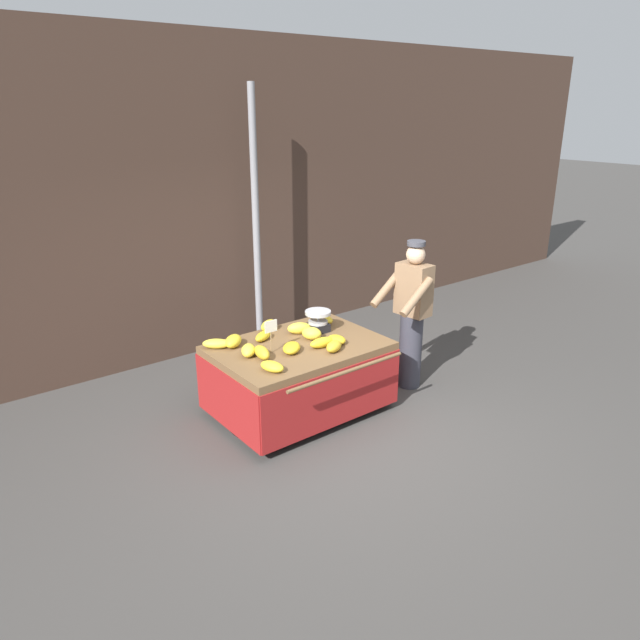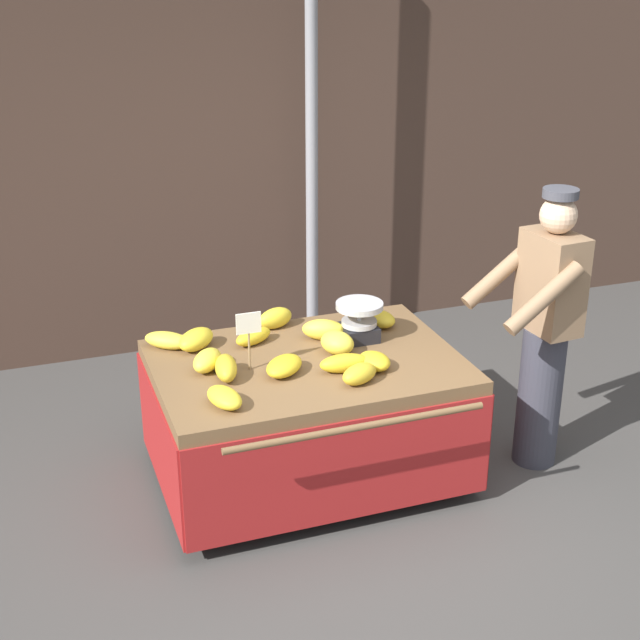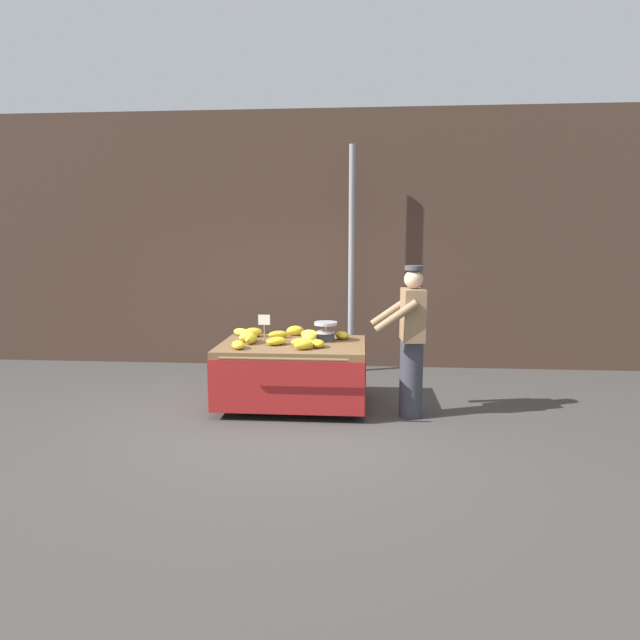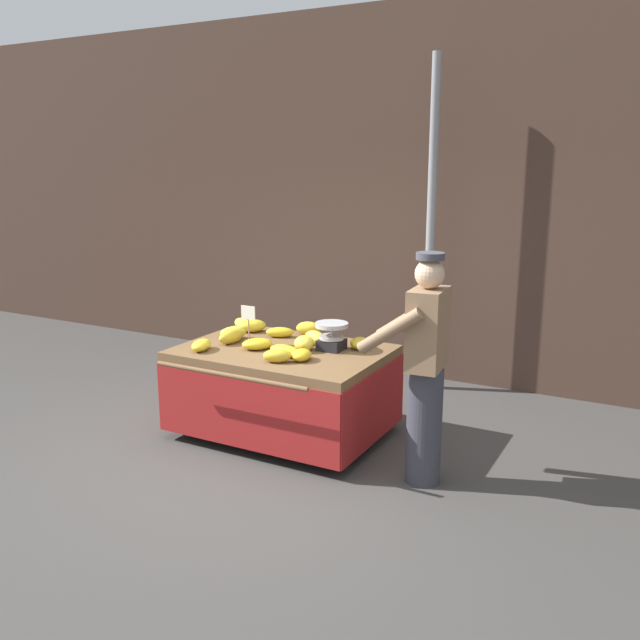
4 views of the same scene
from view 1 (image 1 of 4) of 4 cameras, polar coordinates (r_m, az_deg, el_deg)
The scene contains 21 objects.
ground_plane at distance 5.99m, azimuth 2.61°, elevation -11.12°, with size 60.00×60.00×0.00m, color #423F3D.
back_wall at distance 7.71m, azimuth -11.91°, elevation 11.18°, with size 16.00×0.24×3.93m, color #473328.
street_pole at distance 7.63m, azimuth -6.17°, elevation 9.18°, with size 0.09×0.09×3.35m, color gray.
banana_cart at distance 6.18m, azimuth -2.05°, elevation -4.08°, with size 1.74×1.41×0.78m.
weighing_scale at distance 6.40m, azimuth -0.20°, elevation -0.12°, with size 0.28×0.28×0.23m.
price_sign at distance 5.83m, azimuth -4.73°, elevation -0.91°, with size 0.14×0.01×0.34m.
banana_bunch_0 at distance 6.01m, azimuth 0.21°, elevation -2.17°, with size 0.12×0.28×0.10m, color gold.
banana_bunch_1 at distance 5.51m, azimuth -4.62°, elevation -4.47°, with size 0.14×0.25×0.09m, color yellow.
banana_bunch_2 at distance 6.65m, azimuth 0.34°, elevation 0.02°, with size 0.16×0.23×0.10m, color gold.
banana_bunch_3 at distance 6.08m, azimuth -9.91°, elevation -2.25°, with size 0.13×0.28×0.10m, color yellow.
banana_bunch_4 at distance 6.45m, azimuth -4.94°, elevation -0.54°, with size 0.11×0.23×0.13m, color yellow.
banana_bunch_5 at distance 6.09m, azimuth -8.33°, elevation -2.01°, with size 0.15×0.26×0.12m, color yellow.
banana_bunch_6 at distance 6.22m, azimuth -5.48°, elevation -1.54°, with size 0.11×0.25×0.09m, color gold.
banana_bunch_7 at distance 6.21m, azimuth -0.81°, elevation -1.29°, with size 0.17×0.21×0.13m, color yellow.
banana_bunch_8 at distance 5.78m, azimuth -5.59°, elevation -3.12°, with size 0.12×0.26×0.12m, color gold.
banana_bunch_9 at distance 6.10m, azimuth 1.58°, elevation -1.90°, with size 0.16×0.21×0.09m, color gold.
banana_bunch_10 at distance 5.90m, azimuth -2.75°, elevation -2.68°, with size 0.17×0.26×0.10m, color gold.
banana_bunch_11 at distance 5.91m, azimuth 1.35°, elevation -2.54°, with size 0.13×0.23×0.11m, color gold.
banana_bunch_12 at distance 6.36m, azimuth -2.01°, elevation -0.78°, with size 0.13×0.26×0.12m, color yellow.
banana_bunch_13 at distance 5.85m, azimuth -6.90°, elevation -2.91°, with size 0.13×0.24×0.11m, color yellow.
vendor_person at distance 6.73m, azimuth 8.78°, elevation 0.47°, with size 0.60×0.55×1.71m.
Camera 1 is at (-3.36, -3.87, 3.11)m, focal length 33.34 mm.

